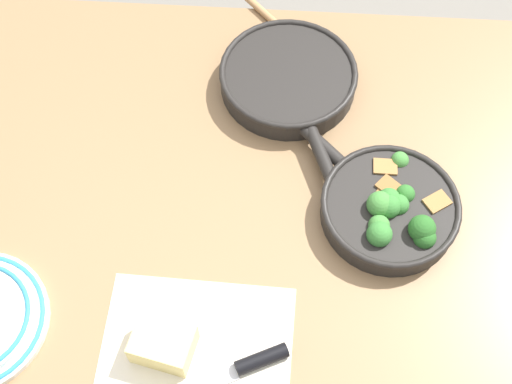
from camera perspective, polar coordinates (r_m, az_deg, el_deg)
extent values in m
plane|color=slate|center=(1.93, 0.00, -11.13)|extent=(14.00, 14.00, 0.00)
cube|color=olive|center=(1.28, 0.00, -0.78)|extent=(1.24, 0.91, 0.03)
cylinder|color=#BCBCC1|center=(1.87, 18.27, 3.42)|extent=(0.05, 0.05, 0.70)
cylinder|color=#BCBCC1|center=(1.89, -16.50, 5.24)|extent=(0.05, 0.05, 0.70)
cylinder|color=black|center=(1.25, 10.60, -1.42)|extent=(0.24, 0.24, 0.04)
torus|color=black|center=(1.24, 10.75, -0.96)|extent=(0.24, 0.24, 0.01)
cylinder|color=black|center=(1.31, 4.50, 4.49)|extent=(0.13, 0.13, 0.02)
cylinder|color=#2C6823|center=(1.25, 11.15, -1.52)|extent=(0.01, 0.01, 0.02)
sphere|color=#387A33|center=(1.23, 11.32, -1.01)|extent=(0.04, 0.04, 0.04)
cylinder|color=#205218|center=(1.24, 12.87, -3.48)|extent=(0.02, 0.02, 0.03)
sphere|color=#286023|center=(1.21, 13.14, -2.86)|extent=(0.05, 0.05, 0.05)
cylinder|color=#245B1C|center=(1.27, 11.67, -0.60)|extent=(0.01, 0.01, 0.02)
sphere|color=#2D6B28|center=(1.25, 11.84, -0.13)|extent=(0.03, 0.03, 0.03)
cylinder|color=#2C6823|center=(1.25, 10.36, -1.71)|extent=(0.01, 0.01, 0.02)
sphere|color=#387A33|center=(1.22, 10.55, -1.12)|extent=(0.04, 0.04, 0.04)
cylinder|color=#2C6823|center=(1.25, 10.39, -1.15)|extent=(0.01, 0.01, 0.02)
sphere|color=#387A33|center=(1.23, 10.57, -0.59)|extent=(0.04, 0.04, 0.04)
cylinder|color=#357027|center=(1.23, 9.65, -3.14)|extent=(0.01, 0.01, 0.02)
sphere|color=#428438|center=(1.21, 9.81, -2.65)|extent=(0.04, 0.04, 0.04)
cylinder|color=#2C6823|center=(1.22, 9.65, -3.92)|extent=(0.02, 0.02, 0.02)
sphere|color=#387A33|center=(1.20, 9.84, -3.35)|extent=(0.04, 0.04, 0.04)
cylinder|color=#357027|center=(1.30, 11.28, 2.02)|extent=(0.01, 0.01, 0.02)
sphere|color=#428438|center=(1.29, 11.43, 2.49)|extent=(0.03, 0.03, 0.03)
cylinder|color=#357027|center=(1.24, 9.68, -1.61)|extent=(0.02, 0.02, 0.02)
sphere|color=#428438|center=(1.22, 9.88, -0.97)|extent=(0.05, 0.05, 0.05)
cylinder|color=#205218|center=(1.23, 13.12, -4.08)|extent=(0.01, 0.01, 0.02)
sphere|color=#286023|center=(1.21, 13.34, -3.59)|extent=(0.04, 0.04, 0.04)
cube|color=#9E703D|center=(1.27, 14.15, -1.09)|extent=(0.05, 0.05, 0.04)
cube|color=#AD7F4C|center=(1.25, 10.48, -1.20)|extent=(0.03, 0.04, 0.03)
cube|color=olive|center=(1.24, 10.12, -1.69)|extent=(0.05, 0.05, 0.03)
cube|color=#9E703D|center=(1.28, 10.20, 1.65)|extent=(0.04, 0.03, 0.03)
cube|color=olive|center=(1.25, 10.20, -0.83)|extent=(0.05, 0.04, 0.03)
cube|color=olive|center=(1.26, 10.55, 0.03)|extent=(0.05, 0.05, 0.04)
cylinder|color=black|center=(1.39, 2.59, 9.01)|extent=(0.26, 0.26, 0.04)
torus|color=black|center=(1.37, 2.62, 9.58)|extent=(0.27, 0.27, 0.01)
cylinder|color=black|center=(1.28, 5.23, 3.02)|extent=(0.06, 0.11, 0.02)
cylinder|color=#E5CC60|center=(1.39, 2.58, 8.94)|extent=(0.21, 0.21, 0.02)
cylinder|color=#A87A4C|center=(1.54, -0.07, 14.75)|extent=(0.25, 0.27, 0.02)
ellipsoid|color=#A87A4C|center=(1.44, 5.00, 10.39)|extent=(0.07, 0.07, 0.02)
cube|color=silver|center=(1.15, -4.98, -13.71)|extent=(0.31, 0.30, 0.00)
cylinder|color=black|center=(1.14, 0.46, -13.23)|extent=(0.09, 0.06, 0.02)
cube|color=#EFD67A|center=(1.14, -7.42, -11.97)|extent=(0.11, 0.09, 0.05)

